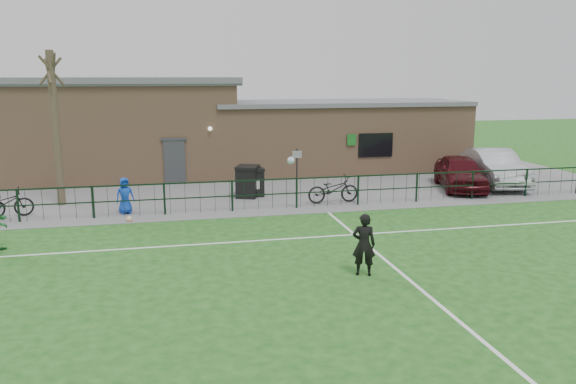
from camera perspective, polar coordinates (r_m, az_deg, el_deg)
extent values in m
plane|color=#1B5117|center=(14.16, 4.39, -9.24)|extent=(90.00, 90.00, 0.00)
cube|color=slate|center=(26.91, -3.88, 0.94)|extent=(34.00, 13.00, 0.02)
cube|color=white|center=(21.41, -1.60, -1.89)|extent=(28.00, 0.10, 0.01)
cube|color=white|center=(17.82, 0.69, -4.73)|extent=(28.00, 0.10, 0.01)
cube|color=white|center=(14.83, 11.90, -8.46)|extent=(0.10, 16.00, 0.01)
cube|color=black|center=(21.47, -1.71, -0.23)|extent=(28.00, 0.10, 1.20)
cylinder|color=#433728|center=(23.60, -22.52, 5.87)|extent=(0.30, 0.30, 6.00)
cube|color=black|center=(23.88, -3.52, 0.95)|extent=(0.80, 0.90, 1.12)
cube|color=black|center=(23.63, -4.13, 0.97)|extent=(1.11, 1.18, 1.25)
cylinder|color=black|center=(23.92, 0.90, 2.05)|extent=(0.06, 0.06, 2.00)
imported|color=#410B11|center=(26.42, 17.09, 1.93)|extent=(2.97, 4.76, 1.51)
imported|color=#B0B4B8|center=(27.86, 20.18, 2.35)|extent=(2.66, 5.25, 1.65)
imported|color=black|center=(22.62, -26.97, -1.03)|extent=(2.13, 1.17, 1.06)
imported|color=black|center=(22.61, 4.61, 0.28)|extent=(2.11, 0.79, 1.10)
imported|color=#1342B9|center=(21.62, -16.23, -0.35)|extent=(0.76, 0.60, 1.35)
imported|color=black|center=(14.56, 7.71, -5.31)|extent=(0.69, 0.56, 1.64)
sphere|color=white|center=(16.65, 0.30, 3.23)|extent=(0.22, 0.22, 0.22)
sphere|color=white|center=(20.54, -15.84, -2.65)|extent=(0.21, 0.21, 0.21)
cube|color=#A67E5D|center=(29.58, -4.79, 5.32)|extent=(24.00, 5.00, 3.50)
cube|color=#A67E5D|center=(29.25, -17.25, 9.38)|extent=(11.52, 5.00, 1.20)
cube|color=#595C61|center=(29.24, -17.33, 10.79)|extent=(12.02, 5.40, 0.28)
cube|color=#595C61|center=(30.58, 5.12, 9.00)|extent=(13.44, 5.30, 0.22)
cube|color=#383A3D|center=(26.92, -11.46, 2.98)|extent=(1.00, 0.08, 2.10)
cube|color=black|center=(28.77, 8.89, 4.74)|extent=(1.80, 0.08, 1.20)
cube|color=#19661E|center=(28.24, 6.47, 5.28)|extent=(0.45, 0.04, 0.55)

